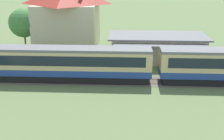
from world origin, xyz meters
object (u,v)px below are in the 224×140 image
(station_building, at_px, (157,47))
(yard_tree_1, at_px, (23,23))
(station_house_red_roof, at_px, (67,15))
(passenger_train, at_px, (75,62))

(station_building, bearing_deg, yard_tree_1, 166.29)
(station_building, distance_m, yard_tree_1, 23.08)
(station_house_red_roof, xyz_separation_m, yard_tree_1, (-6.95, -3.21, -0.89))
(station_building, distance_m, station_house_red_roof, 17.95)
(passenger_train, bearing_deg, station_building, 40.54)
(station_building, relative_size, station_house_red_roof, 1.25)
(passenger_train, xyz_separation_m, yard_tree_1, (-11.38, 14.76, 2.25))
(yard_tree_1, bearing_deg, station_building, -13.71)
(passenger_train, height_order, station_house_red_roof, station_house_red_roof)
(station_house_red_roof, height_order, yard_tree_1, station_house_red_roof)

